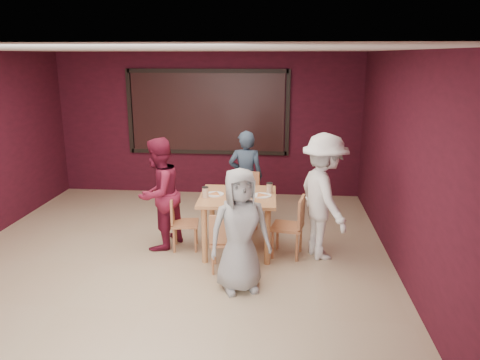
# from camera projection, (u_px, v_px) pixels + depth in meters

# --- Properties ---
(floor) EXTENTS (7.00, 7.00, 0.00)m
(floor) POSITION_uv_depth(u_px,v_px,m) (169.00, 267.00, 6.25)
(floor) COLOR tan
(floor) RESTS_ON ground
(window_blinds) EXTENTS (3.00, 0.02, 1.50)m
(window_blinds) POSITION_uv_depth(u_px,v_px,m) (208.00, 112.00, 9.13)
(window_blinds) COLOR black
(dining_table) EXTENTS (1.09, 1.09, 0.99)m
(dining_table) POSITION_uv_depth(u_px,v_px,m) (238.00, 203.00, 6.58)
(dining_table) COLOR tan
(dining_table) RESTS_ON floor
(chair_front) EXTENTS (0.41, 0.41, 0.81)m
(chair_front) POSITION_uv_depth(u_px,v_px,m) (225.00, 239.00, 5.99)
(chair_front) COLOR #B87747
(chair_front) RESTS_ON floor
(chair_back) EXTENTS (0.56, 0.56, 0.96)m
(chair_back) POSITION_uv_depth(u_px,v_px,m) (243.00, 198.00, 7.40)
(chair_back) COLOR #B87747
(chair_back) RESTS_ON floor
(chair_left) EXTENTS (0.42, 0.42, 0.78)m
(chair_left) POSITION_uv_depth(u_px,v_px,m) (180.00, 220.00, 6.73)
(chair_left) COLOR #B87747
(chair_left) RESTS_ON floor
(chair_right) EXTENTS (0.49, 0.49, 0.86)m
(chair_right) POSITION_uv_depth(u_px,v_px,m) (293.00, 223.00, 6.46)
(chair_right) COLOR #B87747
(chair_right) RESTS_ON floor
(diner_front) EXTENTS (0.85, 0.70, 1.50)m
(diner_front) POSITION_uv_depth(u_px,v_px,m) (240.00, 231.00, 5.48)
(diner_front) COLOR #9E9E9E
(diner_front) RESTS_ON floor
(diner_back) EXTENTS (0.58, 0.39, 1.56)m
(diner_back) POSITION_uv_depth(u_px,v_px,m) (246.00, 177.00, 7.74)
(diner_back) COLOR #314358
(diner_back) RESTS_ON floor
(diner_left) EXTENTS (0.86, 0.96, 1.62)m
(diner_left) POSITION_uv_depth(u_px,v_px,m) (159.00, 194.00, 6.70)
(diner_left) COLOR maroon
(diner_left) RESTS_ON floor
(diner_right) EXTENTS (1.00, 1.28, 1.74)m
(diner_right) POSITION_uv_depth(u_px,v_px,m) (324.00, 197.00, 6.36)
(diner_right) COLOR white
(diner_right) RESTS_ON floor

